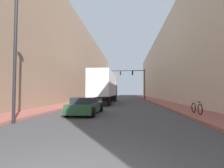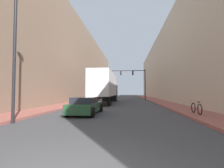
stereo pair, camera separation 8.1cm
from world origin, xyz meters
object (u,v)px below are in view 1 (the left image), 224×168
sedan_car (86,106)px  street_lamp (16,25)px  semi_truck (106,87)px  traffic_signal_gantry (136,78)px  parked_bicycle (197,108)px

sedan_car → street_lamp: street_lamp is taller
semi_truck → street_lamp: 17.43m
sedan_car → traffic_signal_gantry: size_ratio=0.59×
traffic_signal_gantry → parked_bicycle: bearing=-83.5°
sedan_car → street_lamp: 6.69m
traffic_signal_gantry → street_lamp: (-7.47, -29.16, 0.52)m
parked_bicycle → street_lamp: bearing=-160.5°
semi_truck → street_lamp: (-2.53, -17.03, 2.73)m
sedan_car → parked_bicycle: bearing=-3.4°
sedan_car → parked_bicycle: size_ratio=2.52×
street_lamp → parked_bicycle: size_ratio=4.46×
street_lamp → traffic_signal_gantry: bearing=75.6°
street_lamp → sedan_car: bearing=56.2°
sedan_car → semi_truck: bearing=91.0°
semi_truck → street_lamp: street_lamp is taller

